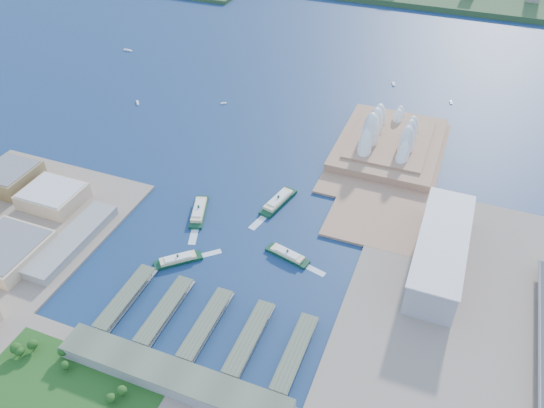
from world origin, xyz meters
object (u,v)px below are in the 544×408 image
at_px(toaster_building, 440,251).
at_px(opera_house, 392,128).
at_px(ferry_c, 178,258).
at_px(ferry_a, 199,209).
at_px(ferry_b, 278,200).
at_px(ferry_d, 287,253).

bearing_deg(toaster_building, opera_house, 114.23).
height_order(opera_house, ferry_c, opera_house).
xyz_separation_m(ferry_a, ferry_c, (16.56, -77.14, -0.75)).
distance_m(toaster_building, ferry_b, 189.58).
bearing_deg(opera_house, toaster_building, -65.77).
height_order(opera_house, ferry_d, opera_house).
xyz_separation_m(toaster_building, ferry_c, (-246.26, -90.09, -15.87)).
xyz_separation_m(toaster_building, ferry_d, (-145.11, -42.64, -15.91)).
distance_m(ferry_a, ferry_c, 78.90).
bearing_deg(ferry_a, ferry_c, -96.65).
bearing_deg(ferry_c, ferry_d, -106.83).
bearing_deg(ferry_b, toaster_building, 1.17).
bearing_deg(toaster_building, ferry_d, -163.62).
relative_size(ferry_a, ferry_d, 1.17).
xyz_separation_m(opera_house, ferry_d, (-55.11, -242.64, -27.41)).
bearing_deg(ferry_d, opera_house, 1.32).
distance_m(toaster_building, ferry_d, 152.08).
bearing_deg(opera_house, ferry_a, -129.06).
xyz_separation_m(ferry_b, ferry_c, (-60.87, -126.77, -0.96)).
xyz_separation_m(opera_house, ferry_c, (-156.26, -290.09, -27.37)).
bearing_deg(ferry_c, ferry_b, -67.61).
xyz_separation_m(opera_house, ferry_b, (-95.40, -163.32, -26.41)).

